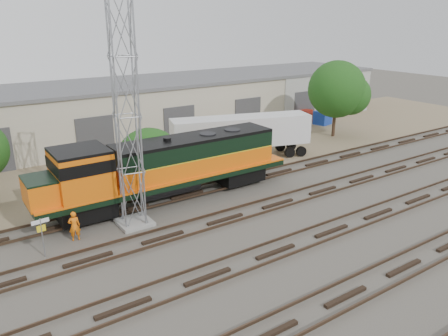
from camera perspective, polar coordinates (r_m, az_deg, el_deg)
ground at (r=26.75m, az=9.12°, el=-5.84°), size 140.00×140.00×0.00m
dirt_strip at (r=38.28m, az=-6.27°, el=1.98°), size 80.00×16.00×0.02m
tracks at (r=24.86m, az=13.86°, el=-7.99°), size 80.00×20.40×0.28m
warehouse at (r=44.70m, az=-11.20°, el=7.68°), size 58.40×10.40×5.30m
locomotive at (r=27.54m, az=-7.84°, el=0.16°), size 16.81×2.95×4.04m
signal_tower at (r=23.63m, az=-12.53°, el=6.08°), size 1.82×1.82×12.36m
sign_post at (r=22.98m, az=-22.73°, el=-7.54°), size 0.84×0.12×2.05m
worker at (r=24.33m, az=-18.96°, el=-7.18°), size 0.66×0.49×1.64m
semi_trailer at (r=36.10m, az=2.68°, el=4.69°), size 11.70×5.59×3.55m
dumpster_blue at (r=49.62m, az=12.75°, el=6.43°), size 1.87×1.80×1.50m
dumpster_red at (r=50.29m, az=10.42°, el=6.69°), size 1.91×1.86×1.40m
tree_mid at (r=29.73m, az=-9.11°, el=0.63°), size 4.77×4.55×4.55m
tree_east at (r=44.09m, az=14.95°, el=9.72°), size 5.76×5.48×7.40m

